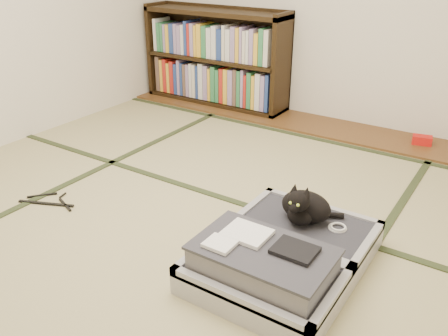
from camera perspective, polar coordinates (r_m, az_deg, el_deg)
The scene contains 9 objects.
floor at distance 2.82m, azimuth -4.80°, elevation -6.91°, with size 4.50×4.50×0.00m, color tan.
wood_strip at distance 4.40m, azimuth 11.40°, elevation 5.01°, with size 4.00×0.50×0.02m, color brown.
red_item at distance 4.19m, azimuth 22.72°, elevation 3.12°, with size 0.15×0.09×0.07m, color red.
tatami_borders at distance 3.16m, azimuth 0.68°, elevation -2.88°, with size 4.00×4.50×0.01m.
bookcase at distance 4.87m, azimuth -1.03°, elevation 12.88°, with size 1.52×0.35×0.98m.
suitcase at distance 2.41m, azimuth 6.87°, elevation -10.47°, with size 0.71×0.95×0.28m.
cat at distance 2.57m, azimuth 9.66°, elevation -4.64°, with size 0.32×0.32×0.26m.
cable_coil at distance 2.59m, azimuth 13.51°, elevation -6.97°, with size 0.10×0.10×0.02m.
hanger at distance 3.24m, azimuth -20.20°, elevation -3.81°, with size 0.38×0.25×0.01m.
Camera 1 is at (1.50, -1.85, 1.50)m, focal length 38.00 mm.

